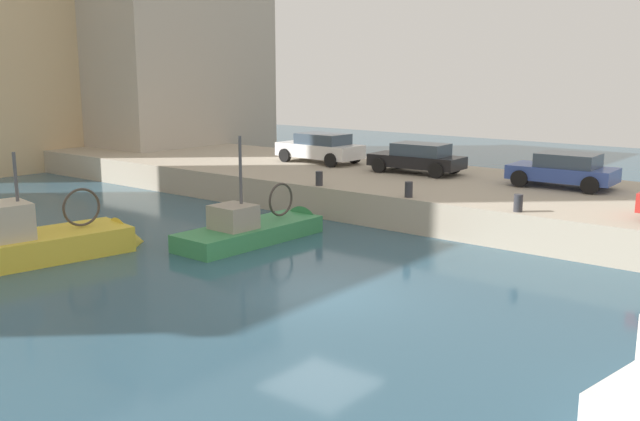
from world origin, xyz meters
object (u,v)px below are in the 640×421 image
Objects in this scene: parked_car_white at (320,148)px; mooring_bollard_north at (319,178)px; parked_car_blue at (564,170)px; parked_car_black at (418,158)px; fishing_boat_green at (259,236)px; fishing_boat_yellow at (45,254)px; mooring_bollard_mid at (409,189)px; mooring_bollard_south at (518,203)px.

parked_car_white is 6.69m from mooring_bollard_north.
parked_car_black is (-0.28, 6.19, -0.01)m from parked_car_blue.
parked_car_blue is at bearing -87.42° from parked_car_black.
fishing_boat_green reaches higher than parked_car_black.
fishing_boat_yellow is 1.62× the size of parked_car_black.
parked_car_blue is 6.44m from mooring_bollard_mid.
mooring_bollard_mid is at bearing -90.00° from mooring_bollard_north.
fishing_boat_yellow is at bearing 146.80° from mooring_bollard_mid.
fishing_boat_green is (5.78, -3.33, -0.02)m from fishing_boat_yellow.
mooring_bollard_south is 1.00× the size of mooring_bollard_north.
parked_car_white is at bearing 66.70° from mooring_bollard_south.
mooring_bollard_south is at bearing -90.00° from mooring_bollard_north.
parked_car_blue is 0.95× the size of parked_car_black.
parked_car_black is (15.12, -3.76, 1.73)m from fishing_boat_yellow.
fishing_boat_yellow is 12.05× the size of mooring_bollard_south.
fishing_boat_green is 1.45× the size of parked_car_white.
mooring_bollard_south is (4.19, -7.20, 1.37)m from fishing_boat_green.
parked_car_white is 7.71× the size of mooring_bollard_south.
parked_car_black is 0.96× the size of parked_car_white.
mooring_bollard_mid is at bearing -33.20° from fishing_boat_yellow.
parked_car_blue is at bearing 6.00° from mooring_bollard_south.
mooring_bollard_north is at bearing 90.00° from mooring_bollard_south.
fishing_boat_yellow reaches higher than parked_car_blue.
fishing_boat_yellow reaches higher than mooring_bollard_south.
mooring_bollard_north is at bearing 10.85° from fishing_boat_green.
fishing_boat_yellow is 10.37m from mooring_bollard_north.
fishing_boat_yellow reaches higher than parked_car_black.
parked_car_blue is 7.06× the size of mooring_bollard_south.
mooring_bollard_north is (0.00, 4.00, 0.00)m from mooring_bollard_mid.
parked_car_blue is 7.06× the size of mooring_bollard_mid.
parked_car_white is at bearing 38.41° from mooring_bollard_north.
parked_car_blue is (9.62, -6.63, 1.77)m from fishing_boat_green.
parked_car_blue reaches higher than mooring_bollard_mid.
mooring_bollard_mid is (0.00, 4.00, 0.00)m from mooring_bollard_south.
mooring_bollard_south is at bearing -127.33° from parked_car_black.
mooring_bollard_north is (0.00, 8.00, 0.00)m from mooring_bollard_south.
fishing_boat_green is 5.44m from mooring_bollard_mid.
fishing_boat_yellow is at bearing 133.45° from mooring_bollard_south.
parked_car_blue is at bearing -53.81° from mooring_bollard_north.
fishing_boat_yellow is 15.68m from parked_car_black.
parked_car_white is 7.71× the size of mooring_bollard_north.
parked_car_white is at bearing 57.30° from mooring_bollard_mid.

